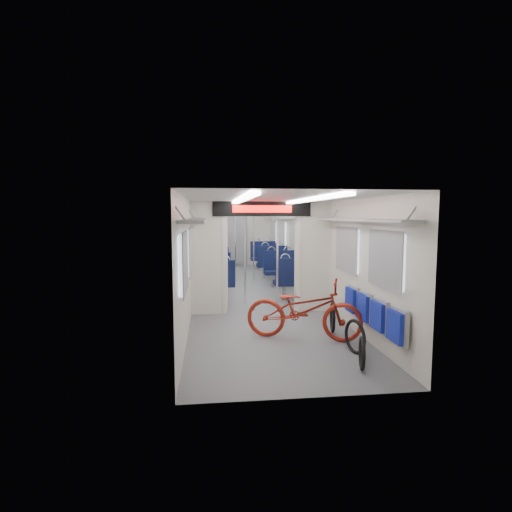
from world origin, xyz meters
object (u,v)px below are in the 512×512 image
Objects in this scene: seat_bay_near_right at (286,271)px; seat_bay_far_left at (214,258)px; seat_bay_near_left at (215,273)px; seat_bay_far_right at (267,257)px; stanchion_far_left at (236,245)px; bike_hoop_c at (333,318)px; bike_hoop_b at (355,338)px; stanchion_far_right at (254,245)px; stanchion_near_right at (277,256)px; stanchion_near_left at (245,254)px; bike_hoop_a at (362,355)px; bicycle at (304,309)px; flip_bench at (372,311)px.

seat_bay_far_left is (-1.87, 3.51, 0.00)m from seat_bay_near_right.
seat_bay_far_right is at bearing 61.86° from seat_bay_near_left.
stanchion_far_left is (-1.23, -1.81, 0.58)m from seat_bay_far_right.
seat_bay_near_right is at bearing -61.97° from seat_bay_far_left.
bike_hoop_c is 0.26× the size of seat_bay_near_left.
stanchion_far_right is (-0.79, 6.35, 0.92)m from bike_hoop_b.
stanchion_near_right reaches higher than seat_bay_far_right.
seat_bay_near_left is at bearing 116.16° from stanchion_near_left.
stanchion_near_left is 0.75m from stanchion_near_right.
bike_hoop_a is 0.22× the size of seat_bay_near_left.
seat_bay_far_right is (1.87, 3.50, 0.03)m from seat_bay_near_left.
seat_bay_near_right is 1.92m from stanchion_near_left.
bike_hoop_c is at bearing -41.82° from bicycle.
flip_bench is at bearing -84.76° from seat_bay_near_right.
flip_bench is at bearing 59.98° from bike_hoop_a.
bike_hoop_c is 7.13m from seat_bay_far_right.
bicycle is 0.82× the size of stanchion_near_right.
flip_bench reaches higher than bike_hoop_c.
seat_bay_near_left reaches higher than bike_hoop_b.
stanchion_far_right is at bearing 92.71° from stanchion_near_right.
stanchion_far_right is (-0.69, 1.60, 0.59)m from seat_bay_near_right.
bike_hoop_a is 7.16m from stanchion_far_left.
stanchion_near_left reaches higher than seat_bay_near_right.
flip_bench is 6.45m from stanchion_far_left.
stanchion_far_left is at bearing -124.17° from seat_bay_far_right.
stanchion_near_right reaches higher than bicycle.
seat_bay_near_right is at bearing 89.66° from bike_hoop_a.
seat_bay_far_right is (-0.42, 8.02, -0.01)m from flip_bench.
bicycle is 0.86× the size of seat_bay_far_left.
bike_hoop_c is at bearing -88.45° from seat_bay_near_right.
bicycle is 3.67× the size of bike_hoop_b.
stanchion_far_left is (-1.20, 6.99, 0.95)m from bike_hoop_a.
bike_hoop_a is 0.19× the size of seat_bay_far_right.
bike_hoop_c is 0.25× the size of seat_bay_near_right.
seat_bay_far_right reaches higher than seat_bay_near_left.
seat_bay_far_right reaches higher than seat_bay_far_left.
seat_bay_near_right is (0.03, 5.34, 0.36)m from bike_hoop_a.
flip_bench is at bearing -74.18° from seat_bay_far_left.
bike_hoop_c is 0.23× the size of stanchion_far_right.
bike_hoop_a is 0.20× the size of seat_bay_far_left.
flip_bench is 4.02× the size of bike_hoop_b.
bike_hoop_b is at bearing -150.02° from flip_bench.
stanchion_near_left reaches higher than seat_bay_far_left.
seat_bay_far_left is 0.95× the size of stanchion_far_left.
stanchion_far_left reaches higher than bike_hoop_a.
stanchion_far_right is at bearing -58.37° from seat_bay_far_left.
seat_bay_far_left is 0.95× the size of stanchion_near_left.
bicycle is 5.62m from stanchion_far_right.
seat_bay_near_left is 2.11m from stanchion_far_right.
stanchion_near_left is at bearing -63.84° from seat_bay_near_left.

